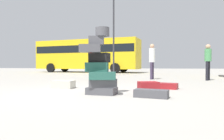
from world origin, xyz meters
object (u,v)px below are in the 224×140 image
at_px(person_tourist_with_camera, 208,59).
at_px(suitcase_tower, 100,68).
at_px(suitcase_maroon_foreground_near, 148,87).
at_px(person_bearded_onlooker, 91,60).
at_px(suitcase_cream_white_trunk, 63,84).
at_px(lamp_post, 114,10).
at_px(parked_bus, 87,54).
at_px(suitcase_maroon_right_side, 166,86).
at_px(person_passerby_in_red, 152,58).
at_px(suitcase_charcoal_left_side, 151,94).

bearing_deg(person_tourist_with_camera, suitcase_tower, -2.27).
xyz_separation_m(suitcase_maroon_foreground_near, person_bearded_onlooker, (-2.75, 4.00, 0.84)).
bearing_deg(person_tourist_with_camera, suitcase_maroon_foreground_near, 3.08).
xyz_separation_m(suitcase_cream_white_trunk, person_tourist_with_camera, (5.25, 4.28, 0.89)).
bearing_deg(lamp_post, parked_bus, 124.45).
distance_m(suitcase_tower, suitcase_maroon_right_side, 2.30).
distance_m(suitcase_tower, person_passerby_in_red, 5.74).
bearing_deg(suitcase_maroon_right_side, suitcase_tower, -122.54).
relative_size(suitcase_maroon_foreground_near, person_bearded_onlooker, 0.31).
xyz_separation_m(suitcase_tower, person_tourist_with_camera, (3.83, 5.32, 0.38)).
relative_size(suitcase_maroon_right_side, person_passerby_in_red, 0.38).
xyz_separation_m(person_bearded_onlooker, person_tourist_with_camera, (5.44, 0.57, 0.04)).
height_order(suitcase_tower, person_tourist_with_camera, person_tourist_with_camera).
bearing_deg(suitcase_tower, person_passerby_in_red, 76.96).
height_order(person_bearded_onlooker, lamp_post, lamp_post).
xyz_separation_m(suitcase_tower, suitcase_cream_white_trunk, (-1.41, 1.04, -0.51)).
distance_m(person_passerby_in_red, parked_bus, 11.10).
height_order(suitcase_maroon_foreground_near, parked_bus, parked_bus).
xyz_separation_m(person_bearded_onlooker, lamp_post, (0.26, 4.68, 3.65)).
relative_size(suitcase_tower, suitcase_maroon_foreground_near, 3.17).
height_order(suitcase_maroon_foreground_near, person_bearded_onlooker, person_bearded_onlooker).
bearing_deg(parked_bus, person_bearded_onlooker, -62.10).
bearing_deg(lamp_post, suitcase_maroon_foreground_near, -73.96).
distance_m(suitcase_tower, parked_bus, 15.57).
xyz_separation_m(person_tourist_with_camera, person_passerby_in_red, (-2.54, 0.25, 0.05)).
height_order(suitcase_charcoal_left_side, person_tourist_with_camera, person_tourist_with_camera).
xyz_separation_m(suitcase_maroon_right_side, suitcase_charcoal_left_side, (-0.44, -1.78, 0.00)).
xyz_separation_m(person_bearded_onlooker, parked_bus, (-3.37, 9.96, 0.86)).
bearing_deg(parked_bus, suitcase_maroon_right_side, -54.13).
bearing_deg(suitcase_maroon_foreground_near, suitcase_maroon_right_side, 36.51).
bearing_deg(suitcase_charcoal_left_side, person_passerby_in_red, 101.73).
height_order(parked_bus, lamp_post, lamp_post).
bearing_deg(suitcase_tower, suitcase_maroon_right_side, 42.03).
bearing_deg(person_bearded_onlooker, suitcase_maroon_right_side, 46.52).
relative_size(person_bearded_onlooker, lamp_post, 0.22).
bearing_deg(suitcase_tower, suitcase_maroon_foreground_near, 33.11).
relative_size(person_passerby_in_red, parked_bus, 0.17).
bearing_deg(person_bearded_onlooker, person_tourist_with_camera, 97.42).
bearing_deg(suitcase_cream_white_trunk, parked_bus, 105.69).
relative_size(person_tourist_with_camera, person_passerby_in_red, 0.95).
bearing_deg(lamp_post, suitcase_cream_white_trunk, -90.47).
relative_size(person_tourist_with_camera, lamp_post, 0.23).
bearing_deg(suitcase_charcoal_left_side, suitcase_maroon_right_side, 88.55).
height_order(suitcase_maroon_right_side, person_tourist_with_camera, person_tourist_with_camera).
bearing_deg(person_tourist_with_camera, suitcase_charcoal_left_side, 8.50).
bearing_deg(person_passerby_in_red, lamp_post, -127.58).
bearing_deg(parked_bus, suitcase_maroon_foreground_near, -57.10).
height_order(suitcase_charcoal_left_side, parked_bus, parked_bus).
bearing_deg(person_tourist_with_camera, person_passerby_in_red, -62.19).
bearing_deg(person_bearded_onlooker, person_passerby_in_red, 107.32).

